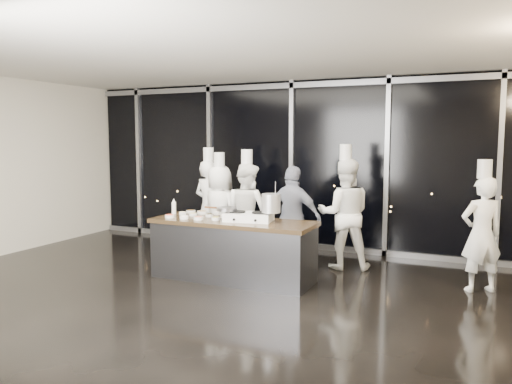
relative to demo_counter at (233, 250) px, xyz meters
The scene contains 15 objects.
ground 1.01m from the demo_counter, 90.00° to the right, with size 9.00×9.00×0.00m, color black.
room_shell 2.01m from the demo_counter, 78.94° to the right, with size 9.02×7.02×3.21m.
window_wall 2.78m from the demo_counter, 90.00° to the left, with size 8.90×0.11×3.20m.
demo_counter is the anchor object (origin of this frame).
stove 0.57m from the demo_counter, ahead, with size 0.75×0.53×0.14m.
frying_pan 0.62m from the demo_counter, 160.93° to the right, with size 0.54×0.35×0.05m.
stock_pot 0.93m from the demo_counter, ahead, with size 0.27×0.27×0.27m, color #B1B1B3.
prep_bowls 0.70m from the demo_counter, behind, with size 1.17×0.72×0.05m.
squeeze_bottle 1.28m from the demo_counter, behind, with size 0.07×0.07×0.25m.
chef_far_left 1.88m from the demo_counter, 130.73° to the left, with size 0.70×0.53×1.94m.
chef_left 1.54m from the demo_counter, 125.96° to the left, with size 0.93×0.76×1.86m.
chef_center 1.16m from the demo_counter, 104.21° to the left, with size 0.98×0.87×1.92m.
guest 1.22m from the demo_counter, 59.47° to the left, with size 1.03×0.55×1.67m.
chef_right 1.94m from the demo_counter, 44.67° to the left, with size 1.04×0.92×2.01m.
chef_side 3.50m from the demo_counter, 14.75° to the left, with size 0.69×0.62×1.82m.
Camera 1 is at (3.32, -5.61, 2.11)m, focal length 35.00 mm.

